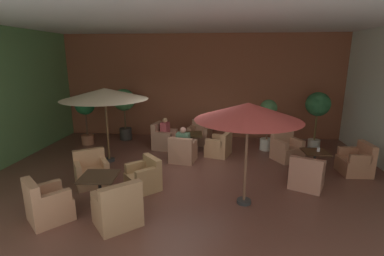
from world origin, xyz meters
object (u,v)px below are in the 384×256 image
at_px(armchair_front_right_west, 92,172).
at_px(armchair_mid_center_south, 219,147).
at_px(armchair_front_right_south, 144,178).
at_px(potted_tree_left_corner, 124,105).
at_px(armchair_front_right_north, 47,205).
at_px(potted_tree_mid_right, 318,108).
at_px(armchair_front_left_east, 286,150).
at_px(armchair_mid_center_east, 183,152).
at_px(potted_tree_right_corner, 85,111).
at_px(iced_drink_cup, 318,150).
at_px(patio_umbrella_center_beige, 105,94).
at_px(patron_by_window, 183,139).
at_px(armchair_mid_center_north, 164,139).
at_px(armchair_front_left_south, 307,175).
at_px(armchair_mid_center_west, 200,135).
at_px(armchair_front_left_north, 356,162).
at_px(armchair_front_right_east, 118,209).
at_px(patron_blue_shirt, 165,128).
at_px(cafe_table_front_right, 99,181).
at_px(cafe_table_mid_center, 191,138).
at_px(potted_tree_mid_left, 268,119).
at_px(cafe_table_front_left, 315,157).
at_px(patio_umbrella_tall_red, 248,112).

relative_size(armchair_front_right_west, armchair_mid_center_south, 1.08).
xyz_separation_m(armchair_front_right_south, potted_tree_left_corner, (-1.88, 4.24, 1.08)).
height_order(armchair_front_right_north, potted_tree_mid_right, potted_tree_mid_right).
bearing_deg(armchair_front_left_east, armchair_mid_center_east, -171.62).
height_order(potted_tree_right_corner, iced_drink_cup, potted_tree_right_corner).
relative_size(armchair_front_right_north, patio_umbrella_center_beige, 0.40).
bearing_deg(patio_umbrella_center_beige, patron_by_window, 5.97).
height_order(armchair_mid_center_north, potted_tree_right_corner, potted_tree_right_corner).
xyz_separation_m(armchair_front_left_east, armchair_front_right_north, (-5.49, -4.02, 0.01)).
relative_size(armchair_front_left_east, armchair_front_left_south, 1.06).
relative_size(potted_tree_left_corner, potted_tree_mid_right, 0.99).
bearing_deg(armchair_mid_center_west, patio_umbrella_center_beige, -140.95).
relative_size(armchair_front_left_north, armchair_front_right_east, 0.82).
bearing_deg(armchair_mid_center_north, armchair_mid_center_west, 31.86).
relative_size(armchair_front_left_north, armchair_mid_center_west, 0.94).
bearing_deg(armchair_front_right_west, patron_by_window, 41.10).
relative_size(patio_umbrella_center_beige, patron_blue_shirt, 3.84).
distance_m(patio_umbrella_center_beige, potted_tree_left_corner, 2.56).
distance_m(armchair_mid_center_east, armchair_mid_center_west, 2.02).
relative_size(armchair_mid_center_east, patio_umbrella_center_beige, 0.33).
bearing_deg(patron_by_window, potted_tree_mid_right, 20.30).
distance_m(cafe_table_front_right, armchair_mid_center_north, 4.01).
relative_size(armchair_front_left_east, cafe_table_mid_center, 1.32).
distance_m(armchair_front_right_south, potted_tree_mid_right, 6.45).
xyz_separation_m(potted_tree_mid_left, potted_tree_mid_right, (1.69, 0.25, 0.35)).
relative_size(armchair_front_right_west, cafe_table_mid_center, 1.34).
bearing_deg(armchair_front_left_east, cafe_table_front_left, -61.58).
height_order(cafe_table_front_left, patron_by_window, patron_by_window).
distance_m(armchair_front_right_west, armchair_mid_center_east, 2.79).
height_order(armchair_front_left_south, armchair_front_right_south, armchair_front_left_south).
bearing_deg(potted_tree_right_corner, armchair_front_right_north, -72.90).
bearing_deg(patio_umbrella_tall_red, cafe_table_mid_center, 113.84).
relative_size(armchair_front_left_east, iced_drink_cup, 9.49).
bearing_deg(armchair_mid_center_south, patron_by_window, -150.06).
bearing_deg(iced_drink_cup, armchair_mid_center_east, 171.98).
bearing_deg(armchair_front_right_north, patron_blue_shirt, 72.92).
bearing_deg(armchair_mid_center_east, potted_tree_right_corner, 158.68).
relative_size(cafe_table_mid_center, potted_tree_right_corner, 0.43).
height_order(cafe_table_front_left, armchair_front_right_north, armchair_front_right_north).
bearing_deg(cafe_table_front_right, armchair_front_left_south, 13.97).
height_order(armchair_mid_center_north, iced_drink_cup, armchair_mid_center_north).
bearing_deg(cafe_table_front_left, patron_by_window, 171.61).
height_order(armchair_front_right_west, potted_tree_left_corner, potted_tree_left_corner).
bearing_deg(potted_tree_mid_right, potted_tree_mid_left, -171.49).
bearing_deg(patio_umbrella_tall_red, patron_by_window, 124.06).
bearing_deg(armchair_mid_center_west, potted_tree_mid_left, -13.11).
xyz_separation_m(potted_tree_left_corner, iced_drink_cup, (6.43, -2.78, -0.69)).
bearing_deg(armchair_front_left_east, patio_umbrella_center_beige, -173.00).
distance_m(armchair_front_left_south, iced_drink_cup, 1.20).
distance_m(armchair_front_left_east, patron_blue_shirt, 4.12).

